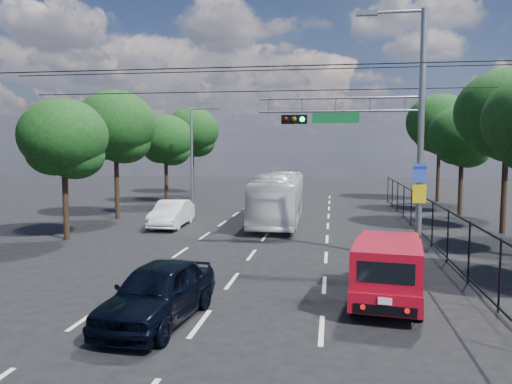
% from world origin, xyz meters
% --- Properties ---
extents(ground, '(120.00, 120.00, 0.00)m').
position_xyz_m(ground, '(0.00, 0.00, 0.00)').
color(ground, black).
rests_on(ground, ground).
extents(lane_markings, '(6.12, 38.00, 0.01)m').
position_xyz_m(lane_markings, '(-0.00, 14.00, 0.01)').
color(lane_markings, beige).
rests_on(lane_markings, ground).
extents(signal_mast, '(6.43, 0.39, 9.50)m').
position_xyz_m(signal_mast, '(5.28, 7.99, 5.24)').
color(signal_mast, slate).
rests_on(signal_mast, ground).
extents(streetlight_left, '(2.09, 0.22, 7.08)m').
position_xyz_m(streetlight_left, '(-6.33, 22.00, 3.94)').
color(streetlight_left, slate).
rests_on(streetlight_left, ground).
extents(utility_wires, '(22.00, 5.04, 0.74)m').
position_xyz_m(utility_wires, '(0.00, 8.83, 7.23)').
color(utility_wires, black).
rests_on(utility_wires, ground).
extents(fence_right, '(0.06, 34.03, 2.00)m').
position_xyz_m(fence_right, '(7.60, 12.17, 1.03)').
color(fence_right, black).
rests_on(fence_right, ground).
extents(tree_right_c, '(5.10, 5.10, 8.29)m').
position_xyz_m(tree_right_c, '(11.82, 15.02, 5.73)').
color(tree_right_c, black).
rests_on(tree_right_c, ground).
extents(tree_right_d, '(4.32, 4.32, 7.02)m').
position_xyz_m(tree_right_d, '(11.42, 22.02, 4.85)').
color(tree_right_d, black).
rests_on(tree_right_d, ground).
extents(tree_right_e, '(5.28, 5.28, 8.58)m').
position_xyz_m(tree_right_e, '(11.62, 30.02, 5.94)').
color(tree_right_e, black).
rests_on(tree_right_e, ground).
extents(tree_left_b, '(4.08, 4.08, 6.63)m').
position_xyz_m(tree_left_b, '(-9.18, 10.02, 4.58)').
color(tree_left_b, black).
rests_on(tree_left_b, ground).
extents(tree_left_c, '(4.80, 4.80, 7.80)m').
position_xyz_m(tree_left_c, '(-9.78, 17.02, 5.40)').
color(tree_left_c, black).
rests_on(tree_left_c, ground).
extents(tree_left_d, '(4.20, 4.20, 6.83)m').
position_xyz_m(tree_left_d, '(-9.38, 25.02, 4.72)').
color(tree_left_d, black).
rests_on(tree_left_d, ground).
extents(tree_left_e, '(4.92, 4.92, 7.99)m').
position_xyz_m(tree_left_e, '(-9.58, 33.02, 5.53)').
color(tree_left_e, black).
rests_on(tree_left_e, ground).
extents(red_pickup, '(2.40, 5.08, 1.82)m').
position_xyz_m(red_pickup, '(4.80, 2.53, 0.97)').
color(red_pickup, black).
rests_on(red_pickup, ground).
extents(navy_hatchback, '(2.25, 4.61, 1.51)m').
position_xyz_m(navy_hatchback, '(-1.07, -0.01, 0.76)').
color(navy_hatchback, black).
rests_on(navy_hatchback, ground).
extents(white_bus, '(2.59, 10.30, 2.86)m').
position_xyz_m(white_bus, '(0.16, 16.82, 1.43)').
color(white_bus, silver).
rests_on(white_bus, ground).
extents(white_van, '(1.67, 4.42, 1.44)m').
position_xyz_m(white_van, '(-5.50, 14.45, 0.72)').
color(white_van, white).
rests_on(white_van, ground).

